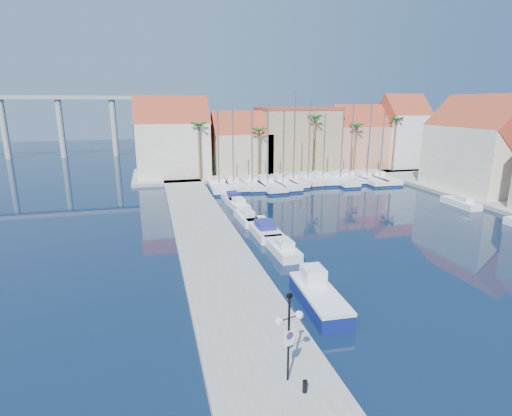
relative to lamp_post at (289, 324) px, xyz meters
The scene contains 36 objects.
ground 12.47m from the lamp_post, 45.86° to the left, with size 260.00×260.00×0.00m, color black.
quay_west 22.35m from the lamp_post, 91.63° to the left, with size 6.00×77.00×0.50m, color gray.
shore_north 59.61m from the lamp_post, 72.03° to the left, with size 54.00×16.00×0.50m, color gray.
lamp_post is the anchor object (origin of this frame).
bollard 2.76m from the lamp_post, 64.13° to the right, with size 0.23×0.23×0.56m, color black.
fishing_boat 8.63m from the lamp_post, 56.95° to the left, with size 2.43×6.44×2.22m.
motorboat_west_0 17.44m from the lamp_post, 72.37° to the left, with size 1.89×5.59×1.40m.
motorboat_west_1 22.94m from the lamp_post, 77.02° to the left, with size 2.32×7.23×1.40m.
motorboat_west_2 26.99m from the lamp_post, 80.49° to the left, with size 1.84×5.26×1.40m.
motorboat_west_3 32.98m from the lamp_post, 81.72° to the left, with size 2.27×5.57×1.40m.
motorboat_west_4 36.56m from the lamp_post, 82.50° to the left, with size 2.08×5.67×1.40m.
motorboat_east_1 41.68m from the lamp_post, 38.89° to the left, with size 1.84×5.53×1.40m.
sailboat_0 44.85m from the lamp_post, 84.40° to the left, with size 3.26×10.74×11.77m.
sailboat_1 45.53m from the lamp_post, 81.62° to the left, with size 3.18×9.72×11.77m.
sailboat_2 45.66m from the lamp_post, 77.91° to the left, with size 2.90×9.62×11.75m.
sailboat_3 45.51m from the lamp_post, 75.03° to the left, with size 3.50×11.76×12.60m.
sailboat_4 46.41m from the lamp_post, 71.99° to the left, with size 3.25×10.79×11.73m.
sailboat_5 47.88m from the lamp_post, 69.94° to the left, with size 2.82×8.96×14.50m.
sailboat_6 49.28m from the lamp_post, 67.20° to the left, with size 2.94×8.68×13.20m.
sailboat_7 50.55m from the lamp_post, 64.41° to the left, with size 2.44×8.81×11.03m.
sailboat_8 50.64m from the lamp_post, 61.27° to the left, with size 3.10×10.51×12.02m.
sailboat_9 52.86m from the lamp_post, 59.70° to the left, with size 3.04×8.93×12.60m.
sailboat_10 52.94m from the lamp_post, 56.74° to the left, with size 2.99×11.00×14.58m.
sailboat_11 54.31m from the lamp_post, 54.56° to the left, with size 3.51×11.21×11.52m.
building_0 55.74m from the lamp_post, 91.68° to the left, with size 12.30×9.00×13.50m.
building_1 56.62m from the lamp_post, 79.44° to the left, with size 10.30×8.00×11.00m.
building_2 60.59m from the lamp_post, 69.32° to the left, with size 14.20×10.20×11.50m.
building_3 64.92m from the lamp_post, 59.04° to the left, with size 10.30×8.00×12.00m.
building_4 69.23m from the lamp_post, 52.20° to the left, with size 8.30×8.00×14.00m.
building_6 52.00m from the lamp_post, 38.94° to the left, with size 9.00×14.30×13.50m.
palm_0 51.00m from the lamp_post, 87.32° to the left, with size 2.60×2.60×10.15m.
palm_1 52.34m from the lamp_post, 76.27° to the left, with size 2.60×2.60×9.15m.
palm_2 55.75m from the lamp_post, 66.16° to the left, with size 2.60×2.60×11.15m.
palm_3 59.27m from the lamp_post, 59.04° to the left, with size 2.60×2.60×9.65m.
palm_4 63.83m from the lamp_post, 52.84° to the left, with size 2.60×2.60×10.65m.
viaduct 95.93m from the lamp_post, 108.71° to the left, with size 48.00×2.20×14.45m.
Camera 1 is at (-13.76, -23.35, 12.74)m, focal length 28.00 mm.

